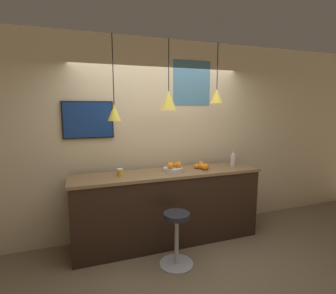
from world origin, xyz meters
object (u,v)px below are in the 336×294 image
(bar_stool, at_px, (177,233))
(spread_jar, at_px, (120,172))
(fruit_bowl, at_px, (173,168))
(mounted_tv, at_px, (88,120))
(juice_bottle, at_px, (233,160))

(bar_stool, height_order, spread_jar, spread_jar)
(fruit_bowl, height_order, mounted_tv, mounted_tv)
(fruit_bowl, relative_size, juice_bottle, 1.19)
(fruit_bowl, height_order, spread_jar, fruit_bowl)
(bar_stool, xyz_separation_m, mounted_tv, (-0.93, 0.93, 1.34))
(bar_stool, relative_size, juice_bottle, 2.95)
(bar_stool, bearing_deg, juice_bottle, 26.45)
(spread_jar, bearing_deg, bar_stool, -44.46)
(juice_bottle, distance_m, mounted_tv, 2.19)
(spread_jar, bearing_deg, mounted_tv, 133.79)
(fruit_bowl, xyz_separation_m, juice_bottle, (0.97, 0.00, 0.04))
(bar_stool, distance_m, spread_jar, 1.05)
(fruit_bowl, relative_size, spread_jar, 2.71)
(juice_bottle, xyz_separation_m, mounted_tv, (-2.06, 0.36, 0.63))
(spread_jar, xyz_separation_m, mounted_tv, (-0.35, 0.36, 0.67))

